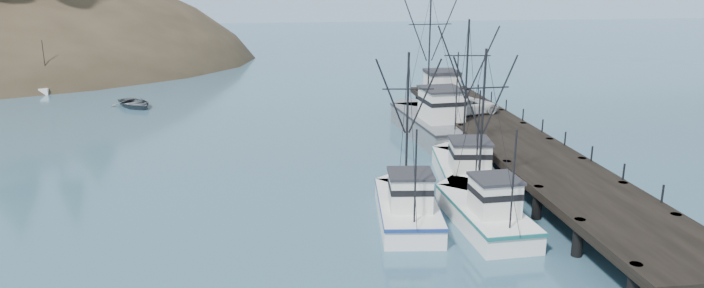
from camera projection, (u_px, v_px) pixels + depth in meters
name	position (u px, v px, depth m)	size (l,w,h in m)	color
ground	(358.00, 279.00, 29.54)	(400.00, 400.00, 0.00)	#325870
pier	(516.00, 144.00, 46.12)	(6.00, 44.00, 2.00)	black
distant_ridge	(313.00, 17.00, 193.16)	(360.00, 40.00, 26.00)	#9EB2C6
distant_ridge_far	(155.00, 15.00, 201.21)	(180.00, 25.00, 18.00)	silver
moored_sailboats	(18.00, 82.00, 79.50)	(22.14, 19.17, 6.35)	white
trawler_near	(483.00, 211.00, 35.64)	(3.69, 9.97, 10.27)	white
trawler_mid	(407.00, 206.00, 36.43)	(4.19, 9.93, 9.98)	white
trawler_far	(465.00, 169.00, 43.18)	(4.74, 11.02, 11.25)	white
work_vessel	(433.00, 122.00, 54.67)	(5.46, 14.78, 12.44)	slate
pier_shed	(441.00, 85.00, 60.11)	(3.00, 3.20, 2.80)	silver
pickup_truck	(469.00, 105.00, 54.14)	(2.49, 5.40, 1.50)	silver
motorboat	(135.00, 107.00, 66.52)	(3.85, 5.39, 1.12)	#505559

